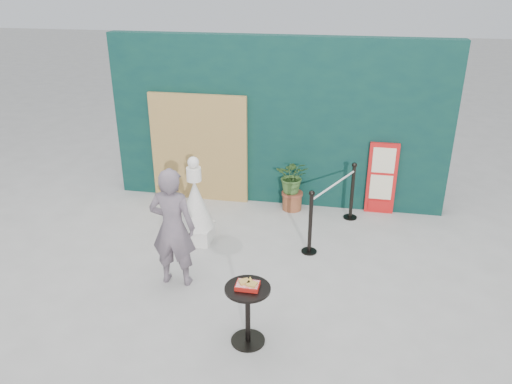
% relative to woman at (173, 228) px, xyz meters
% --- Properties ---
extents(ground, '(60.00, 60.00, 0.00)m').
position_rel_woman_xyz_m(ground, '(0.93, -0.18, -0.85)').
color(ground, '#ADAAA5').
rests_on(ground, ground).
extents(back_wall, '(6.00, 0.30, 3.00)m').
position_rel_woman_xyz_m(back_wall, '(0.93, 2.97, 0.65)').
color(back_wall, '#092929').
rests_on(back_wall, ground).
extents(bamboo_fence, '(1.80, 0.08, 2.00)m').
position_rel_woman_xyz_m(bamboo_fence, '(-0.47, 2.76, 0.15)').
color(bamboo_fence, tan).
rests_on(bamboo_fence, ground).
extents(woman, '(0.62, 0.41, 1.69)m').
position_rel_woman_xyz_m(woman, '(0.00, 0.00, 0.00)').
color(woman, slate).
rests_on(woman, ground).
extents(menu_board, '(0.50, 0.07, 1.30)m').
position_rel_woman_xyz_m(menu_board, '(2.83, 2.77, -0.20)').
color(menu_board, red).
rests_on(menu_board, ground).
extents(statue, '(0.56, 0.56, 1.43)m').
position_rel_woman_xyz_m(statue, '(-0.06, 1.16, -0.26)').
color(statue, silver).
rests_on(statue, ground).
extents(cafe_table, '(0.52, 0.52, 0.75)m').
position_rel_woman_xyz_m(cafe_table, '(1.23, -1.02, -0.35)').
color(cafe_table, black).
rests_on(cafe_table, ground).
extents(food_basket, '(0.26, 0.19, 0.11)m').
position_rel_woman_xyz_m(food_basket, '(1.23, -1.02, -0.06)').
color(food_basket, '#AD1912').
rests_on(food_basket, cafe_table).
extents(planter, '(0.57, 0.49, 0.96)m').
position_rel_woman_xyz_m(planter, '(1.29, 2.60, -0.29)').
color(planter, brown).
rests_on(planter, ground).
extents(stanchion_barrier, '(0.84, 1.54, 1.03)m').
position_rel_woman_xyz_m(stanchion_barrier, '(2.04, 1.79, -0.35)').
color(stanchion_barrier, black).
rests_on(stanchion_barrier, ground).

